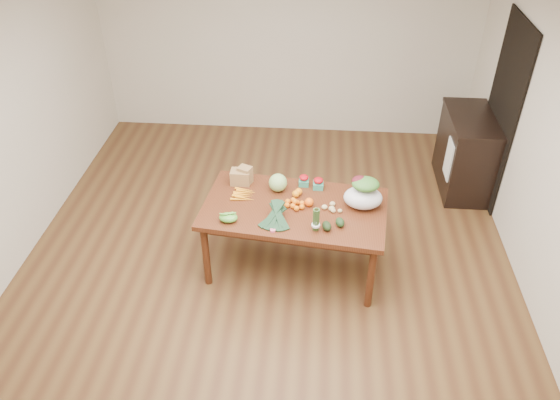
# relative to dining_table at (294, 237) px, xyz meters

# --- Properties ---
(floor) EXTENTS (6.00, 6.00, 0.00)m
(floor) POSITION_rel_dining_table_xyz_m (-0.28, -0.08, -0.38)
(floor) COLOR brown
(floor) RESTS_ON ground
(room_walls) EXTENTS (5.02, 6.02, 2.70)m
(room_walls) POSITION_rel_dining_table_xyz_m (-0.28, -0.08, 0.97)
(room_walls) COLOR beige
(room_walls) RESTS_ON floor
(dining_table) EXTENTS (1.81, 1.14, 0.75)m
(dining_table) POSITION_rel_dining_table_xyz_m (0.00, 0.00, 0.00)
(dining_table) COLOR #532713
(dining_table) RESTS_ON floor
(doorway_dark) EXTENTS (0.02, 1.00, 2.10)m
(doorway_dark) POSITION_rel_dining_table_xyz_m (2.20, 1.52, 0.68)
(doorway_dark) COLOR black
(doorway_dark) RESTS_ON floor
(cabinet) EXTENTS (0.52, 1.02, 0.94)m
(cabinet) POSITION_rel_dining_table_xyz_m (1.94, 1.62, 0.10)
(cabinet) COLOR black
(cabinet) RESTS_ON floor
(dish_towel) EXTENTS (0.02, 0.28, 0.45)m
(dish_towel) POSITION_rel_dining_table_xyz_m (1.68, 1.32, 0.18)
(dish_towel) COLOR white
(dish_towel) RESTS_ON cabinet
(paper_bag) EXTENTS (0.28, 0.24, 0.18)m
(paper_bag) POSITION_rel_dining_table_xyz_m (-0.56, 0.35, 0.47)
(paper_bag) COLOR olive
(paper_bag) RESTS_ON dining_table
(cabbage) EXTENTS (0.18, 0.18, 0.18)m
(cabbage) POSITION_rel_dining_table_xyz_m (-0.18, 0.26, 0.46)
(cabbage) COLOR #A1C471
(cabbage) RESTS_ON dining_table
(strawberry_basket_a) EXTENTS (0.11, 0.11, 0.09)m
(strawberry_basket_a) POSITION_rel_dining_table_xyz_m (0.07, 0.37, 0.42)
(strawberry_basket_a) COLOR #B30B17
(strawberry_basket_a) RESTS_ON dining_table
(strawberry_basket_b) EXTENTS (0.11, 0.11, 0.09)m
(strawberry_basket_b) POSITION_rel_dining_table_xyz_m (0.21, 0.33, 0.42)
(strawberry_basket_b) COLOR #B90C17
(strawberry_basket_b) RESTS_ON dining_table
(orange_a) EXTENTS (0.07, 0.07, 0.07)m
(orange_a) POSITION_rel_dining_table_xyz_m (0.00, 0.16, 0.41)
(orange_a) COLOR orange
(orange_a) RESTS_ON dining_table
(orange_b) EXTENTS (0.07, 0.07, 0.07)m
(orange_b) POSITION_rel_dining_table_xyz_m (0.03, 0.20, 0.41)
(orange_b) COLOR orange
(orange_b) RESTS_ON dining_table
(orange_c) EXTENTS (0.08, 0.08, 0.08)m
(orange_c) POSITION_rel_dining_table_xyz_m (0.14, 0.03, 0.42)
(orange_c) COLOR orange
(orange_c) RESTS_ON dining_table
(mandarin_cluster) EXTENTS (0.20, 0.20, 0.08)m
(mandarin_cluster) POSITION_rel_dining_table_xyz_m (0.00, 0.01, 0.42)
(mandarin_cluster) COLOR orange
(mandarin_cluster) RESTS_ON dining_table
(carrots) EXTENTS (0.24, 0.24, 0.03)m
(carrots) POSITION_rel_dining_table_xyz_m (-0.50, 0.14, 0.39)
(carrots) COLOR #FF9D15
(carrots) RESTS_ON dining_table
(snap_pea_bag) EXTENTS (0.17, 0.13, 0.08)m
(snap_pea_bag) POSITION_rel_dining_table_xyz_m (-0.59, -0.26, 0.41)
(snap_pea_bag) COLOR #539B34
(snap_pea_bag) RESTS_ON dining_table
(kale_bunch) EXTENTS (0.36, 0.43, 0.16)m
(kale_bunch) POSITION_rel_dining_table_xyz_m (-0.16, -0.28, 0.45)
(kale_bunch) COLOR black
(kale_bunch) RESTS_ON dining_table
(asparagus_bundle) EXTENTS (0.09, 0.12, 0.26)m
(asparagus_bundle) POSITION_rel_dining_table_xyz_m (0.21, -0.34, 0.50)
(asparagus_bundle) COLOR #4E7535
(asparagus_bundle) RESTS_ON dining_table
(potato_a) EXTENTS (0.06, 0.05, 0.05)m
(potato_a) POSITION_rel_dining_table_xyz_m (0.28, -0.01, 0.40)
(potato_a) COLOR #DECE80
(potato_a) RESTS_ON dining_table
(potato_b) EXTENTS (0.05, 0.04, 0.04)m
(potato_b) POSITION_rel_dining_table_xyz_m (0.36, -0.06, 0.39)
(potato_b) COLOR tan
(potato_b) RESTS_ON dining_table
(potato_c) EXTENTS (0.06, 0.05, 0.05)m
(potato_c) POSITION_rel_dining_table_xyz_m (0.35, -0.04, 0.40)
(potato_c) COLOR tan
(potato_c) RESTS_ON dining_table
(potato_d) EXTENTS (0.05, 0.05, 0.05)m
(potato_d) POSITION_rel_dining_table_xyz_m (0.36, 0.04, 0.40)
(potato_d) COLOR tan
(potato_d) RESTS_ON dining_table
(potato_e) EXTENTS (0.04, 0.04, 0.04)m
(potato_e) POSITION_rel_dining_table_xyz_m (0.43, -0.05, 0.39)
(potato_e) COLOR tan
(potato_e) RESTS_ON dining_table
(avocado_a) EXTENTS (0.11, 0.13, 0.08)m
(avocado_a) POSITION_rel_dining_table_xyz_m (0.31, -0.31, 0.41)
(avocado_a) COLOR black
(avocado_a) RESTS_ON dining_table
(avocado_b) EXTENTS (0.11, 0.13, 0.08)m
(avocado_b) POSITION_rel_dining_table_xyz_m (0.42, -0.25, 0.41)
(avocado_b) COLOR black
(avocado_b) RESTS_ON dining_table
(salad_bag) EXTENTS (0.39, 0.31, 0.28)m
(salad_bag) POSITION_rel_dining_table_xyz_m (0.64, 0.06, 0.52)
(salad_bag) COLOR white
(salad_bag) RESTS_ON dining_table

